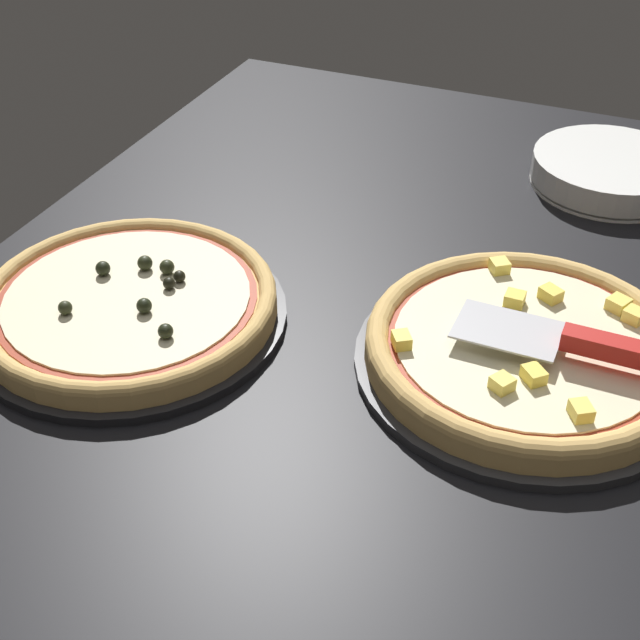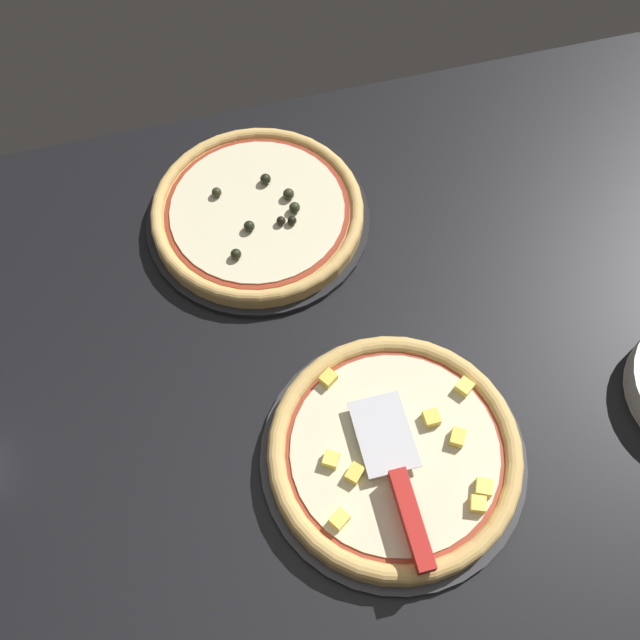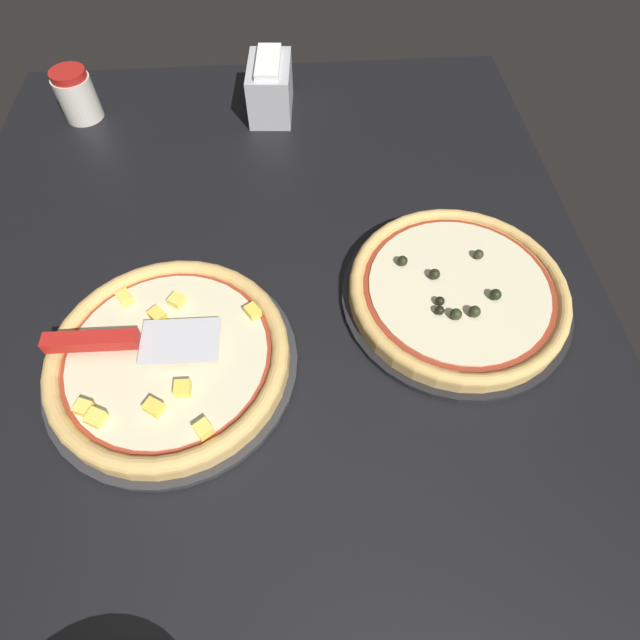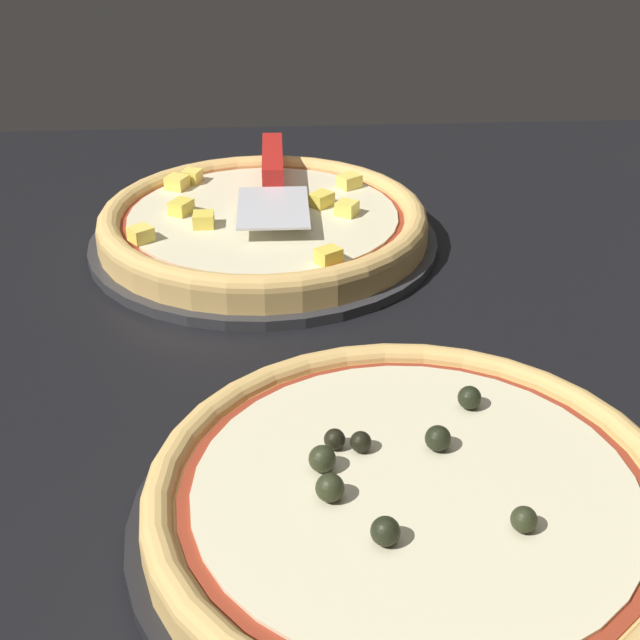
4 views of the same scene
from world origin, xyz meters
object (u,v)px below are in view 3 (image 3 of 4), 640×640
at_px(napkin_holder, 270,87).
at_px(pizza_back, 458,290).
at_px(serving_spatula, 113,341).
at_px(parmesan_shaker, 77,95).
at_px(pizza_front, 169,357).

bearing_deg(napkin_holder, pizza_back, 28.29).
distance_m(pizza_back, serving_spatula, 0.50).
height_order(pizza_back, parmesan_shaker, parmesan_shaker).
distance_m(serving_spatula, parmesan_shaker, 0.62).
bearing_deg(napkin_holder, parmesan_shaker, -90.65).
bearing_deg(pizza_back, pizza_front, -78.15).
bearing_deg(parmesan_shaker, serving_spatula, 16.15).
bearing_deg(pizza_front, parmesan_shaker, -158.42).
height_order(pizza_front, parmesan_shaker, parmesan_shaker).
bearing_deg(parmesan_shaker, pizza_front, 21.58).
relative_size(pizza_front, serving_spatula, 1.44).
xyz_separation_m(serving_spatula, parmesan_shaker, (-0.59, -0.17, -0.01)).
bearing_deg(pizza_front, serving_spatula, -99.58).
distance_m(serving_spatula, napkin_holder, 0.62).
xyz_separation_m(pizza_back, napkin_holder, (-0.51, -0.27, 0.03)).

